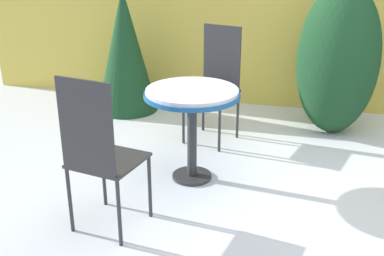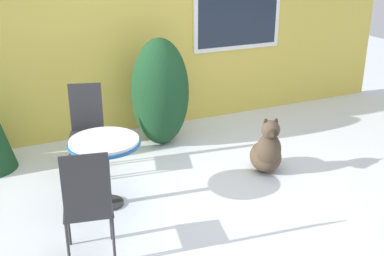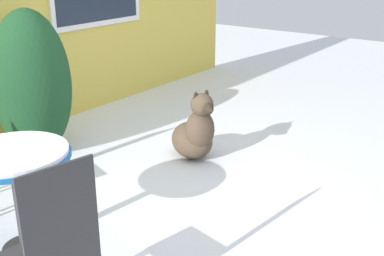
% 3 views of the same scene
% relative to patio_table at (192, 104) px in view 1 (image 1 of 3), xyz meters
% --- Properties ---
extents(ground_plane, '(16.00, 16.00, 0.00)m').
position_rel_patio_table_xyz_m(ground_plane, '(1.08, -0.30, -0.61)').
color(ground_plane, white).
extents(shrub_left, '(0.74, 0.68, 1.40)m').
position_rel_patio_table_xyz_m(shrub_left, '(1.07, 1.26, 0.09)').
color(shrub_left, '#194223').
rests_on(shrub_left, ground_plane).
extents(evergreen_bush, '(0.64, 0.64, 1.29)m').
position_rel_patio_table_xyz_m(evergreen_bush, '(-1.05, 1.38, 0.04)').
color(evergreen_bush, '#194223').
rests_on(evergreen_bush, ground_plane).
extents(patio_table, '(0.71, 0.71, 0.72)m').
position_rel_patio_table_xyz_m(patio_table, '(0.00, 0.00, 0.00)').
color(patio_table, '#2D2D30').
rests_on(patio_table, ground_plane).
extents(patio_chair_near_table, '(0.50, 0.50, 1.03)m').
position_rel_patio_table_xyz_m(patio_chair_near_table, '(0.02, 0.84, -0.06)').
color(patio_chair_near_table, '#2D2D30').
rests_on(patio_chair_near_table, ground_plane).
extents(patio_chair_far_side, '(0.47, 0.47, 1.03)m').
position_rel_patio_table_xyz_m(patio_chair_far_side, '(-0.37, -0.83, -0.06)').
color(patio_chair_far_side, '#2D2D30').
rests_on(patio_chair_far_side, ground_plane).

